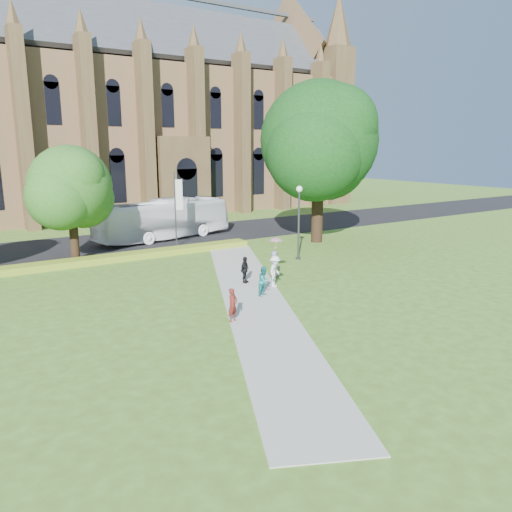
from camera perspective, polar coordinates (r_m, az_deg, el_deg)
ground at (r=26.50m, az=0.68°, el=-4.95°), size 160.00×160.00×0.00m
road at (r=44.06m, az=-14.01°, el=1.70°), size 160.00×10.00×0.02m
footpath at (r=27.30m, az=-0.50°, el=-4.39°), size 15.58×28.54×0.04m
flower_hedge at (r=37.07m, az=-13.42°, el=0.10°), size 18.00×1.40×0.45m
cathedral at (r=65.53m, az=-12.06°, el=16.58°), size 52.60×18.25×28.00m
streetlamp at (r=35.28m, az=4.92°, el=4.85°), size 0.44×0.44×5.24m
large_tree at (r=41.94m, az=7.23°, el=12.93°), size 9.60×9.60×13.20m
street_tree_1 at (r=36.50m, az=-20.47°, el=7.41°), size 5.60×5.60×8.05m
banner_pole_0 at (r=39.92m, az=-9.07°, el=5.75°), size 0.70×0.10×6.00m
tour_coach at (r=43.99m, az=-10.53°, el=4.15°), size 12.78×5.35×3.47m
pedestrian_0 at (r=22.94m, az=-2.68°, el=-5.61°), size 0.67×0.56×1.56m
pedestrian_1 at (r=26.82m, az=0.92°, el=-2.89°), size 0.96×0.89×1.59m
pedestrian_2 at (r=28.47m, az=2.19°, el=-1.76°), size 1.33×1.25×1.81m
pedestrian_3 at (r=29.29m, az=-1.29°, el=-1.59°), size 0.98×0.82×1.57m
pedestrian_4 at (r=30.74m, az=2.11°, el=-0.88°), size 0.94×0.89×1.61m
parasol at (r=30.67m, az=2.30°, el=1.31°), size 0.91×0.91×0.71m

